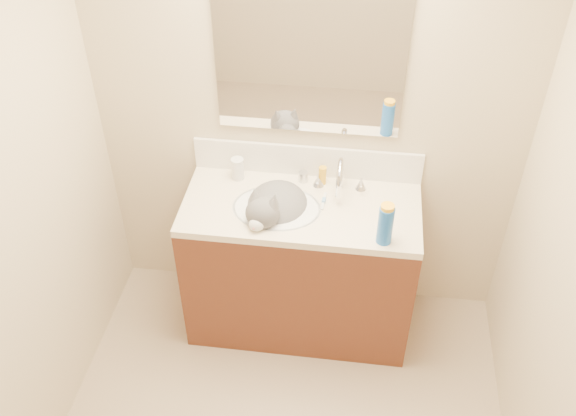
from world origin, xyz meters
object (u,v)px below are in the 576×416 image
(basin, at_px, (277,218))
(vanity_cabinet, at_px, (300,269))
(cat, at_px, (275,209))
(pill_bottle, at_px, (238,169))
(faucet, at_px, (340,179))
(amber_bottle, at_px, (322,175))
(silver_jar, at_px, (303,177))
(spray_can, at_px, (385,225))

(basin, bearing_deg, vanity_cabinet, 14.04)
(cat, distance_m, pill_bottle, 0.32)
(vanity_cabinet, bearing_deg, cat, -170.33)
(vanity_cabinet, height_order, faucet, faucet)
(faucet, bearing_deg, basin, -150.88)
(cat, relative_size, amber_bottle, 4.74)
(cat, height_order, amber_bottle, cat)
(vanity_cabinet, bearing_deg, basin, -165.96)
(basin, height_order, pill_bottle, pill_bottle)
(vanity_cabinet, xyz_separation_m, silver_jar, (-0.01, 0.20, 0.48))
(pill_bottle, bearing_deg, spray_can, -27.04)
(amber_bottle, distance_m, spray_can, 0.52)
(vanity_cabinet, relative_size, spray_can, 6.05)
(faucet, relative_size, spray_can, 1.41)
(vanity_cabinet, relative_size, amber_bottle, 11.80)
(vanity_cabinet, distance_m, silver_jar, 0.52)
(cat, bearing_deg, amber_bottle, 62.62)
(basin, height_order, amber_bottle, amber_bottle)
(faucet, distance_m, spray_can, 0.42)
(vanity_cabinet, relative_size, pill_bottle, 9.89)
(silver_jar, bearing_deg, vanity_cabinet, -86.34)
(spray_can, bearing_deg, silver_jar, 135.99)
(spray_can, bearing_deg, cat, 161.10)
(spray_can, bearing_deg, pill_bottle, 152.96)
(cat, bearing_deg, basin, -21.79)
(pill_bottle, height_order, silver_jar, pill_bottle)
(silver_jar, bearing_deg, amber_bottle, -3.42)
(vanity_cabinet, xyz_separation_m, pill_bottle, (-0.36, 0.19, 0.51))
(cat, bearing_deg, faucet, 44.49)
(vanity_cabinet, height_order, amber_bottle, amber_bottle)
(basin, distance_m, cat, 0.05)
(cat, height_order, pill_bottle, cat)
(silver_jar, bearing_deg, cat, -117.28)
(pill_bottle, bearing_deg, cat, -42.38)
(vanity_cabinet, xyz_separation_m, faucet, (0.18, 0.14, 0.54))
(basin, distance_m, pill_bottle, 0.35)
(vanity_cabinet, xyz_separation_m, cat, (-0.13, -0.02, 0.43))
(amber_bottle, bearing_deg, spray_can, -51.27)
(cat, xyz_separation_m, spray_can, (0.54, -0.19, 0.12))
(faucet, distance_m, amber_bottle, 0.12)
(vanity_cabinet, xyz_separation_m, spray_can, (0.41, -0.21, 0.55))
(vanity_cabinet, relative_size, cat, 2.49)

